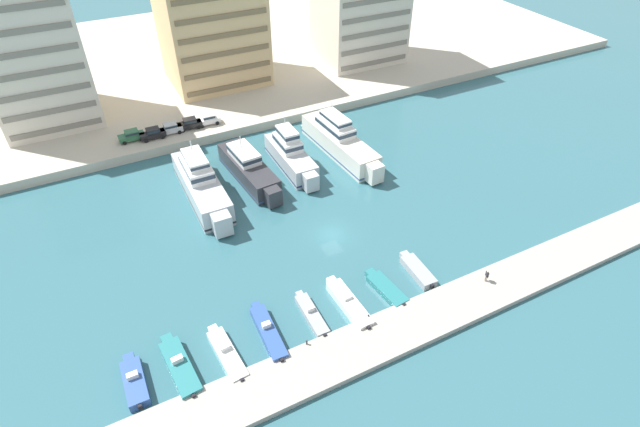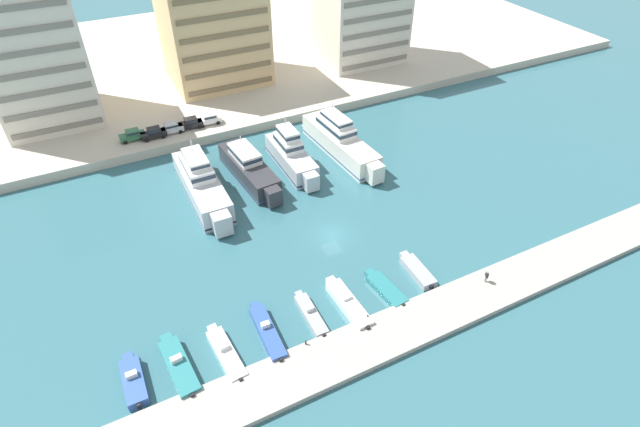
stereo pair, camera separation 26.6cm
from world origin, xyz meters
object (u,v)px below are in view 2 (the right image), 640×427
object	(u,v)px
motorboat_teal_left	(179,366)
pedestrian_near_edge	(487,276)
yacht_silver_far_left	(202,184)
motorboat_blue_far_left	(134,381)
car_silver_mid_left	(171,128)
car_black_left	(154,133)
car_black_center_left	(190,123)
car_white_center	(209,119)
motorboat_white_center_right	(348,304)
motorboat_white_mid_left	(226,353)
yacht_silver_mid_left	(291,155)
yacht_ivory_center_left	(340,141)
yacht_charcoal_left	(249,168)
motorboat_grey_right	(417,271)
car_green_far_left	(132,135)
motorboat_teal_mid_right	(386,289)
motorboat_grey_center	(311,314)
motorboat_blue_center_left	(267,332)

from	to	relation	value
motorboat_teal_left	pedestrian_near_edge	size ratio (longest dim) A/B	5.16
yacht_silver_far_left	motorboat_blue_far_left	world-z (taller)	yacht_silver_far_left
car_silver_mid_left	pedestrian_near_edge	xyz separation A→B (m)	(24.78, -49.62, -0.93)
motorboat_blue_far_left	car_black_left	distance (m)	45.58
car_black_center_left	car_white_center	bearing A→B (deg)	-0.63
yacht_silver_far_left	motorboat_white_center_right	size ratio (longest dim) A/B	2.25
car_black_left	car_black_center_left	bearing A→B (deg)	4.83
motorboat_blue_far_left	motorboat_white_mid_left	distance (m)	9.14
yacht_silver_mid_left	pedestrian_near_edge	world-z (taller)	yacht_silver_mid_left
yacht_ivory_center_left	motorboat_white_center_right	world-z (taller)	yacht_ivory_center_left
yacht_charcoal_left	motorboat_white_center_right	distance (m)	28.97
yacht_silver_far_left	motorboat_grey_right	world-z (taller)	yacht_silver_far_left
car_white_center	yacht_charcoal_left	bearing A→B (deg)	-86.02
motorboat_white_mid_left	yacht_charcoal_left	bearing A→B (deg)	65.00
car_green_far_left	pedestrian_near_edge	bearing A→B (deg)	-58.31
motorboat_teal_mid_right	car_black_left	distance (m)	47.87
car_black_left	car_white_center	distance (m)	9.56
motorboat_teal_left	yacht_ivory_center_left	bearing A→B (deg)	40.01
motorboat_white_mid_left	motorboat_grey_center	xyz separation A→B (m)	(10.04, 0.66, -0.01)
motorboat_white_mid_left	car_black_left	distance (m)	45.06
motorboat_white_mid_left	motorboat_grey_right	distance (m)	24.54
pedestrian_near_edge	motorboat_grey_center	bearing A→B (deg)	166.23
yacht_silver_far_left	car_silver_mid_left	bearing A→B (deg)	90.24
yacht_charcoal_left	motorboat_grey_right	world-z (taller)	yacht_charcoal_left
yacht_ivory_center_left	motorboat_teal_left	world-z (taller)	yacht_ivory_center_left
motorboat_grey_right	motorboat_white_center_right	bearing A→B (deg)	-175.30
motorboat_teal_mid_right	motorboat_grey_right	bearing A→B (deg)	8.36
yacht_ivory_center_left	motorboat_teal_left	distance (m)	44.38
motorboat_blue_center_left	motorboat_white_mid_left	bearing A→B (deg)	-173.77
motorboat_blue_far_left	car_white_center	size ratio (longest dim) A/B	1.57
car_green_far_left	yacht_silver_mid_left	bearing A→B (deg)	-38.54
motorboat_white_center_right	car_green_far_left	world-z (taller)	car_green_far_left
yacht_silver_mid_left	motorboat_white_center_right	distance (m)	29.74
yacht_charcoal_left	motorboat_teal_left	size ratio (longest dim) A/B	2.03
pedestrian_near_edge	car_white_center	bearing A→B (deg)	110.04
yacht_ivory_center_left	motorboat_teal_left	xyz separation A→B (m)	(-33.96, -28.51, -1.75)
car_black_center_left	yacht_charcoal_left	bearing A→B (deg)	-75.15
yacht_ivory_center_left	pedestrian_near_edge	world-z (taller)	yacht_ivory_center_left
yacht_ivory_center_left	motorboat_teal_mid_right	xyz separation A→B (m)	(-9.71, -29.02, -1.91)
yacht_charcoal_left	car_black_left	xyz separation A→B (m)	(-10.69, 15.97, 0.73)
motorboat_grey_center	car_green_far_left	world-z (taller)	car_green_far_left
car_black_left	yacht_charcoal_left	bearing A→B (deg)	-56.20
yacht_ivory_center_left	car_white_center	size ratio (longest dim) A/B	4.99
motorboat_blue_far_left	motorboat_blue_center_left	size ratio (longest dim) A/B	0.77
motorboat_blue_center_left	car_black_center_left	bearing A→B (deg)	84.51
motorboat_blue_center_left	motorboat_teal_mid_right	bearing A→B (deg)	-1.54
motorboat_teal_left	pedestrian_near_edge	world-z (taller)	pedestrian_near_edge
yacht_silver_mid_left	car_white_center	size ratio (longest dim) A/B	3.67
car_black_left	pedestrian_near_edge	xyz separation A→B (m)	(27.70, -49.28, -0.93)
car_black_left	pedestrian_near_edge	bearing A→B (deg)	-60.66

